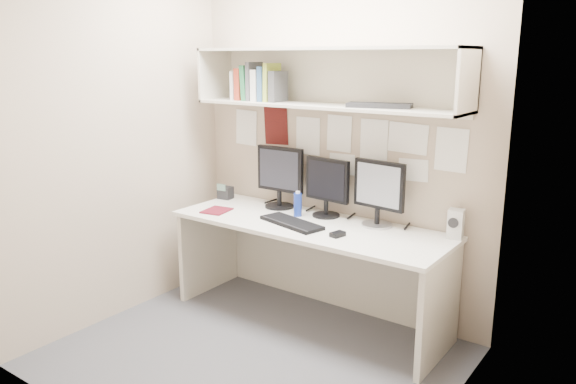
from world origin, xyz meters
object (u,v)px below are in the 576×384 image
Objects in this scene: desk_phone at (225,192)px; speaker at (456,224)px; keyboard at (292,223)px; monitor_right at (379,191)px; monitor_left at (280,175)px; desk at (309,272)px; monitor_center at (327,185)px; maroon_notebook at (217,211)px.

speaker is at bearing -4.19° from desk_phone.
keyboard is 2.62× the size of speaker.
monitor_right is 0.91× the size of keyboard.
monitor_left reaches higher than desk_phone.
monitor_center is (0.00, 0.22, 0.60)m from desk.
desk is 0.64m from monitor_center.
monitor_left reaches higher than monitor_right.
keyboard is at bearing -24.79° from desk_phone.
monitor_right reaches higher than speaker.
keyboard is (-0.08, -0.33, -0.22)m from monitor_center.
desk is 9.54× the size of maroon_notebook.
monitor_center is at bearing -0.93° from monitor_left.
maroon_notebook is (-1.14, -0.38, -0.24)m from monitor_right.
monitor_center is 0.86m from maroon_notebook.
monitor_right is 1.37m from desk_phone.
monitor_center is at bearing 90.23° from keyboard.
monitor_left is 0.83m from monitor_right.
monitor_left is 1.04× the size of monitor_right.
monitor_right is at bearing 27.95° from desk.
desk is at bearing -145.11° from monitor_right.
monitor_right reaches higher than monitor_center.
speaker is (0.53, 0.04, -0.15)m from monitor_right.
monitor_right is at bearing 8.88° from maroon_notebook.
monitor_left is 0.53m from keyboard.
desk_phone is (-0.21, 0.33, 0.05)m from maroon_notebook.
desk is 10.62× the size of speaker.
desk_phone is at bearing -170.93° from monitor_right.
monitor_right is 0.55m from speaker.
monitor_left reaches higher than speaker.
monitor_left is 0.42m from monitor_center.
keyboard is at bearing -44.67° from monitor_left.
monitor_center is 0.95m from speaker.
monitor_right is (0.41, -0.00, 0.01)m from monitor_center.
desk_phone is at bearing 169.79° from desk.
desk is 15.32× the size of desk_phone.
monitor_right is 2.39× the size of speaker.
desk_phone is (-0.86, 0.28, 0.04)m from keyboard.
monitor_left is at bearing 172.78° from speaker.
maroon_notebook is (-0.73, -0.38, -0.23)m from monitor_center.
monitor_left is at bearing 150.65° from keyboard.
maroon_notebook reaches higher than desk.
monitor_right is 3.45× the size of desk_phone.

